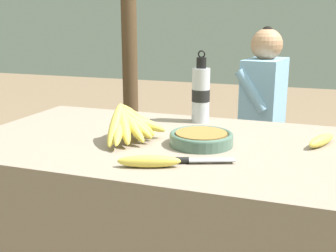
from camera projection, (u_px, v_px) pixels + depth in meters
market_counter at (164, 227)px, 1.60m from camera, size 1.41×0.83×0.69m
banana_bunch_ripe at (130, 122)px, 1.49m from camera, size 0.20×0.32×0.15m
serving_bowl at (201, 138)px, 1.45m from camera, size 0.22×0.22×0.04m
water_bottle at (201, 94)px, 1.75m from camera, size 0.08×0.08×0.30m
loose_banana_front at (149, 161)px, 1.23m from camera, size 0.19×0.10×0.04m
loose_banana_side at (321, 140)px, 1.44m from camera, size 0.10×0.17×0.04m
knife at (193, 160)px, 1.26m from camera, size 0.19×0.09×0.02m
wooden_bench at (262, 148)px, 2.59m from camera, size 1.83×0.32×0.40m
seated_vendor at (256, 105)px, 2.51m from camera, size 0.43×0.41×1.07m
support_post_near at (129, 13)px, 3.09m from camera, size 0.12×0.12×2.32m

